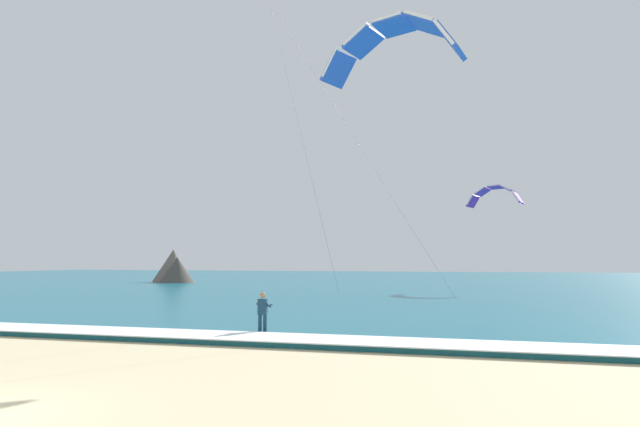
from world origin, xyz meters
name	(u,v)px	position (x,y,z in m)	size (l,w,h in m)	color
sea	(421,282)	(0.00, 70.26, 0.10)	(200.00, 120.00, 0.20)	#146075
surf_foam	(217,335)	(0.00, 11.26, 0.22)	(200.00, 2.41, 0.04)	white
surfboard	(262,336)	(1.15, 12.83, 0.03)	(0.53, 1.42, 0.09)	yellow
kitesurfer	(263,312)	(1.15, 12.85, 0.94)	(0.55, 0.54, 1.69)	#143347
kite_primary	(392,41)	(4.77, 21.32, 14.20)	(7.97, 10.24, 14.21)	blue
kite_distant	(495,193)	(9.58, 48.80, 9.03)	(5.25, 3.63, 1.99)	purple
headland_left	(175,268)	(-28.30, 57.24, 1.92)	(6.59, 6.87, 4.19)	#665B51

